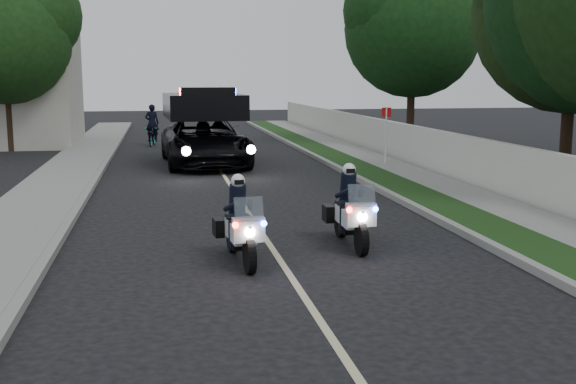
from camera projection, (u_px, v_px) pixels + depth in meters
The scene contains 18 objects.
ground at pixel (310, 306), 10.03m from camera, with size 120.00×120.00×0.00m, color black.
curb_right at pixel (375, 187), 20.45m from camera, with size 0.20×60.00×0.15m, color gray.
grass_verge at pixel (397, 186), 20.57m from camera, with size 1.20×60.00×0.16m, color #193814.
sidewalk_right at pixel (439, 185), 20.80m from camera, with size 1.40×60.00×0.16m, color gray.
property_wall at pixel (471, 162), 20.87m from camera, with size 0.22×60.00×1.50m, color beige.
curb_left at pixel (86, 195), 18.99m from camera, with size 0.20×60.00×0.15m, color gray.
sidewalk_left at pixel (44, 196), 18.79m from camera, with size 2.00×60.00×0.16m, color gray.
lane_marking at pixel (236, 193), 19.73m from camera, with size 0.12×50.00×0.01m, color #BFB78C.
police_moto_left at pixel (240, 262), 12.42m from camera, with size 0.65×1.85×1.58m, color silver, non-canonical shape.
police_moto_right at pixel (350, 245), 13.63m from camera, with size 0.66×1.90×1.61m, color silver, non-canonical shape.
police_suv at pixel (205, 165), 26.04m from camera, with size 2.95×6.38×3.10m, color black.
bicycle at pixel (153, 146), 33.38m from camera, with size 0.60×1.71×0.90m, color black.
cyclist at pixel (153, 146), 33.38m from camera, with size 0.64×0.43×1.77m, color black.
sign_post at pixel (385, 167), 25.43m from camera, with size 0.35×0.35×2.24m, color #AB240C, non-canonical shape.
tree_right_c at pixel (563, 184), 21.38m from camera, with size 5.99×5.99×9.99m, color #1A310F, non-canonical shape.
tree_right_d at pixel (410, 146), 33.07m from camera, with size 6.36×6.36×10.59m, color #153C14, non-canonical shape.
tree_left_near at pixel (12, 151), 30.95m from camera, with size 5.72×5.72×9.53m, color #1B4316, non-canonical shape.
tree_left_far at pixel (17, 142), 35.03m from camera, with size 5.28×5.28×8.80m, color #143510, non-canonical shape.
Camera 1 is at (-2.05, -9.41, 3.26)m, focal length 43.45 mm.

